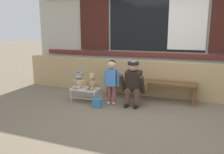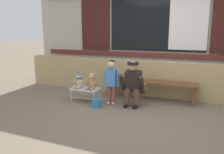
# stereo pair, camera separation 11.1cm
# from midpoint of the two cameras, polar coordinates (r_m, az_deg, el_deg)

# --- Properties ---
(ground_plane) EXTENTS (60.00, 60.00, 0.00)m
(ground_plane) POSITION_cam_midpoint_polar(r_m,az_deg,el_deg) (4.35, 4.65, -9.35)
(ground_plane) COLOR #756651
(brick_low_wall) EXTENTS (6.89, 0.25, 0.85)m
(brick_low_wall) POSITION_cam_midpoint_polar(r_m,az_deg,el_deg) (5.56, 9.02, -0.29)
(brick_low_wall) COLOR tan
(brick_low_wall) RESTS_ON ground
(shop_facade) EXTENTS (7.03, 0.26, 3.56)m
(shop_facade) POSITION_cam_midpoint_polar(r_m,az_deg,el_deg) (5.96, 10.60, 13.60)
(shop_facade) COLOR #B7B2A3
(shop_facade) RESTS_ON ground
(wooden_bench_long) EXTENTS (2.10, 0.40, 0.44)m
(wooden_bench_long) POSITION_cam_midpoint_polar(r_m,az_deg,el_deg) (5.21, 8.82, -1.66)
(wooden_bench_long) COLOR brown
(wooden_bench_long) RESTS_ON ground
(small_display_bench) EXTENTS (0.64, 0.36, 0.30)m
(small_display_bench) POSITION_cam_midpoint_polar(r_m,az_deg,el_deg) (5.07, -7.31, -3.23)
(small_display_bench) COLOR silver
(small_display_bench) RESTS_ON ground
(teddy_bear_with_hat) EXTENTS (0.28, 0.27, 0.36)m
(teddy_bear_with_hat) POSITION_cam_midpoint_polar(r_m,az_deg,el_deg) (5.10, -8.93, -0.80)
(teddy_bear_with_hat) COLOR #CCB289
(teddy_bear_with_hat) RESTS_ON small_display_bench
(teddy_bear_plain) EXTENTS (0.28, 0.26, 0.36)m
(teddy_bear_plain) POSITION_cam_midpoint_polar(r_m,az_deg,el_deg) (4.95, -5.73, -1.19)
(teddy_bear_plain) COLOR tan
(teddy_bear_plain) RESTS_ON small_display_bench
(child_standing) EXTENTS (0.35, 0.18, 0.96)m
(child_standing) POSITION_cam_midpoint_polar(r_m,az_deg,el_deg) (4.79, -0.73, 0.01)
(child_standing) COLOR #994C4C
(child_standing) RESTS_ON ground
(adult_crouching) EXTENTS (0.50, 0.49, 0.95)m
(adult_crouching) POSITION_cam_midpoint_polar(r_m,az_deg,el_deg) (4.71, 4.89, -1.60)
(adult_crouching) COLOR brown
(adult_crouching) RESTS_ON ground
(handbag_on_ground) EXTENTS (0.18, 0.11, 0.27)m
(handbag_on_ground) POSITION_cam_midpoint_polar(r_m,az_deg,el_deg) (4.68, -4.47, -6.58)
(handbag_on_ground) COLOR teal
(handbag_on_ground) RESTS_ON ground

